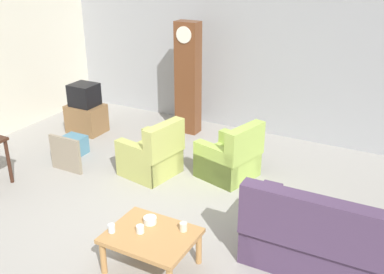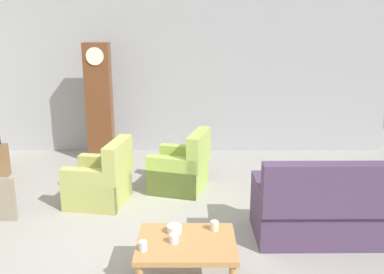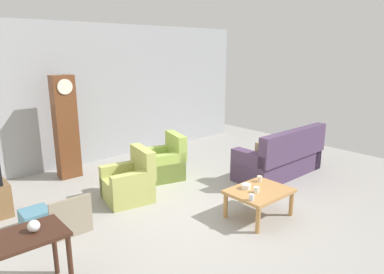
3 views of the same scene
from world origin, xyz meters
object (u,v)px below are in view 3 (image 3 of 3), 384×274
Objects in this scene: storage_box_blue at (36,220)px; cup_blue_rimmed at (252,197)px; armchair_olive_near at (130,183)px; framed_picture_leaning at (72,218)px; bowl_white_stacked at (246,186)px; coffee_table_wood at (259,194)px; armchair_olive_far at (164,164)px; couch_floral at (281,159)px; cup_cream_tall at (260,179)px; grandfather_clock at (66,127)px; cup_white_porcelain at (256,190)px; glass_dome_cloche at (34,226)px.

cup_blue_rimmed reaches higher than storage_box_blue.
framed_picture_leaning is (-1.28, -0.56, -0.01)m from armchair_olive_near.
coffee_table_wood is at bearing -54.65° from bowl_white_stacked.
armchair_olive_far is 10.22× the size of cup_blue_rimmed.
couch_floral is 1.72m from cup_cream_tall.
grandfather_clock is 21.84× the size of cup_cream_tall.
couch_floral is 4.53m from grandfather_clock.
armchair_olive_near is at bearing 111.63° from cup_blue_rimmed.
grandfather_clock is at bearing 56.08° from storage_box_blue.
cup_blue_rimmed is at bearing -128.88° from bowl_white_stacked.
grandfather_clock is 14.20× the size of bowl_white_stacked.
grandfather_clock is 4.10m from cup_white_porcelain.
armchair_olive_far is (-1.96, 1.50, -0.05)m from couch_floral.
grandfather_clock reaches higher than couch_floral.
armchair_olive_far is at bearing 23.65° from framed_picture_leaning.
coffee_table_wood is 10.20× the size of cup_blue_rimmed.
armchair_olive_far is 1.60× the size of framed_picture_leaning.
framed_picture_leaning reaches higher than cup_blue_rimmed.
coffee_table_wood is 0.45m from cup_blue_rimmed.
cup_cream_tall is at bearing -156.87° from couch_floral.
glass_dome_cloche is at bearing -116.56° from grandfather_clock.
armchair_olive_near reaches higher than coffee_table_wood.
armchair_olive_far is 0.45× the size of grandfather_clock.
couch_floral is 14.09× the size of bowl_white_stacked.
grandfather_clock is at bearing 117.90° from cup_cream_tall.
cup_cream_tall reaches higher than storage_box_blue.
coffee_table_wood is 0.24m from bowl_white_stacked.
cup_cream_tall is (2.79, -1.12, 0.21)m from framed_picture_leaning.
cup_white_porcelain is 0.90× the size of cup_cream_tall.
armchair_olive_near is 1.53× the size of framed_picture_leaning.
armchair_olive_far is 9.88× the size of cup_cream_tall.
cup_blue_rimmed is 0.63× the size of bowl_white_stacked.
armchair_olive_near reaches higher than framed_picture_leaning.
framed_picture_leaning is 4.64× the size of glass_dome_cloche.
armchair_olive_near is 0.96× the size of armchair_olive_far.
grandfather_clock is at bearing 111.19° from cup_white_porcelain.
cup_cream_tall is at bearing 32.62° from cup_white_porcelain.
cup_white_porcelain is at bearing 26.27° from cup_blue_rimmed.
framed_picture_leaning is at bearing 153.77° from bowl_white_stacked.
armchair_olive_far is 2.63m from framed_picture_leaning.
framed_picture_leaning is (-2.51, 1.35, -0.10)m from coffee_table_wood.
glass_dome_cloche reaches higher than bowl_white_stacked.
glass_dome_cloche is 1.47× the size of cup_white_porcelain.
grandfather_clock reaches higher than armchair_olive_near.
armchair_olive_near is at bearing 161.87° from couch_floral.
cup_cream_tall is at bearing -3.14° from glass_dome_cloche.
framed_picture_leaning is (-2.40, -1.05, -0.01)m from armchair_olive_far.
grandfather_clock is at bearing 140.38° from couch_floral.
cup_white_porcelain is (2.39, -1.38, 0.21)m from framed_picture_leaning.
grandfather_clock is at bearing 137.67° from armchair_olive_far.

